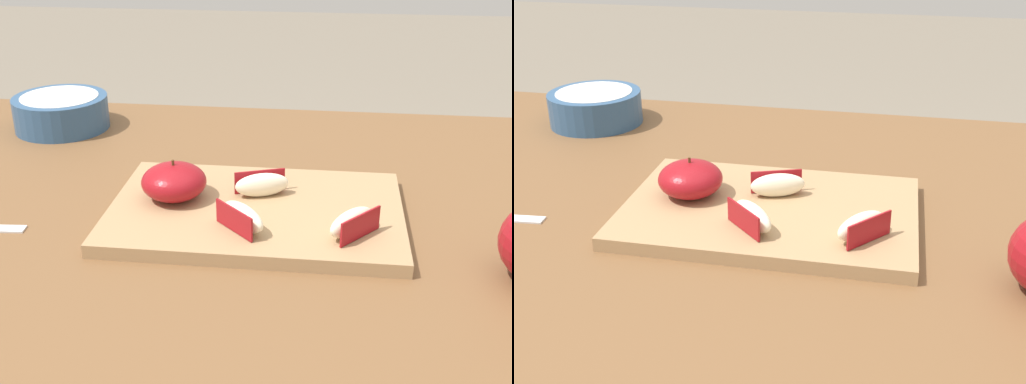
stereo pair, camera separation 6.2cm
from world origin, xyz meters
The scene contains 7 objects.
dining_table centered at (0.00, 0.00, 0.67)m, with size 1.46×0.90×0.76m.
cutting_board centered at (-0.05, -0.02, 0.77)m, with size 0.38×0.26×0.02m.
apple_half_skin_up centered at (-0.16, -0.01, 0.80)m, with size 0.09×0.09×0.06m.
apple_wedge_right centered at (-0.05, 0.02, 0.80)m, with size 0.08×0.05×0.03m.
apple_wedge_back centered at (0.07, -0.08, 0.80)m, with size 0.07×0.07×0.03m.
apple_wedge_near_knife centered at (-0.06, -0.08, 0.80)m, with size 0.07×0.07×0.03m.
ceramic_fruit_bowl centered at (-0.44, 0.30, 0.79)m, with size 0.17×0.17×0.06m.
Camera 1 is at (0.04, -0.77, 1.16)m, focal length 45.25 mm.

